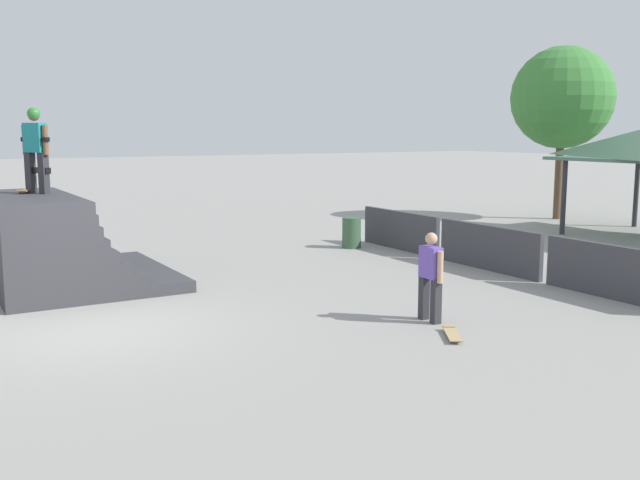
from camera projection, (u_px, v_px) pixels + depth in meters
ground_plane at (94, 329)px, 11.68m from camera, size 160.00×160.00×0.00m
quarter_pipe_ramp at (51, 247)px, 14.81m from camera, size 4.14×3.55×1.92m
skater_on_deck at (35, 144)px, 14.84m from camera, size 0.72×0.57×1.79m
skateboard_on_deck at (26, 190)px, 15.16m from camera, size 0.85×0.52×0.09m
bystander_walking at (430, 272)px, 12.06m from camera, size 0.61×0.22×1.53m
skateboard_on_ground at (452, 333)px, 11.25m from camera, size 0.82×0.61×0.09m
barrier_fence at (488, 248)px, 16.64m from camera, size 10.10×0.12×1.05m
tree_beside_pavilion at (562, 98)px, 25.83m from camera, size 3.69×3.69×6.28m
trash_bin at (352, 233)px, 19.84m from camera, size 0.52×0.52×0.85m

